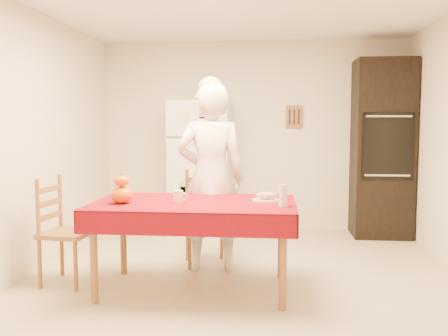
# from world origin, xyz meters

# --- Properties ---
(floor) EXTENTS (4.50, 4.50, 0.00)m
(floor) POSITION_xyz_m (0.00, 0.00, 0.00)
(floor) COLOR tan
(floor) RESTS_ON ground
(room_shell) EXTENTS (4.02, 4.52, 2.51)m
(room_shell) POSITION_xyz_m (0.00, 0.00, 1.62)
(room_shell) COLOR beige
(room_shell) RESTS_ON ground
(refrigerator) EXTENTS (0.75, 0.74, 1.70)m
(refrigerator) POSITION_xyz_m (-0.65, 1.88, 0.85)
(refrigerator) COLOR white
(refrigerator) RESTS_ON floor
(oven_cabinet) EXTENTS (0.70, 0.62, 2.20)m
(oven_cabinet) POSITION_xyz_m (1.63, 1.93, 1.10)
(oven_cabinet) COLOR black
(oven_cabinet) RESTS_ON floor
(dining_table) EXTENTS (1.70, 1.00, 0.76)m
(dining_table) POSITION_xyz_m (-0.38, -0.33, 0.69)
(dining_table) COLOR brown
(dining_table) RESTS_ON floor
(chair_far) EXTENTS (0.50, 0.49, 0.95)m
(chair_far) POSITION_xyz_m (-0.40, 0.51, 0.51)
(chair_far) COLOR brown
(chair_far) RESTS_ON floor
(chair_left) EXTENTS (0.45, 0.46, 0.95)m
(chair_left) POSITION_xyz_m (-1.59, -0.25, 0.51)
(chair_left) COLOR brown
(chair_left) RESTS_ON floor
(seated_woman) EXTENTS (0.69, 0.49, 1.80)m
(seated_woman) POSITION_xyz_m (-0.32, 0.26, 0.90)
(seated_woman) COLOR silver
(seated_woman) RESTS_ON floor
(coffee_mug) EXTENTS (0.08, 0.08, 0.10)m
(coffee_mug) POSITION_xyz_m (-0.51, -0.38, 0.81)
(coffee_mug) COLOR white
(coffee_mug) RESTS_ON dining_table
(pumpkin_lower) EXTENTS (0.19, 0.19, 0.14)m
(pumpkin_lower) POSITION_xyz_m (-0.97, -0.47, 0.83)
(pumpkin_lower) COLOR #E05005
(pumpkin_lower) RESTS_ON dining_table
(pumpkin_upper) EXTENTS (0.12, 0.12, 0.09)m
(pumpkin_upper) POSITION_xyz_m (-0.97, -0.47, 0.95)
(pumpkin_upper) COLOR #D04C04
(pumpkin_upper) RESTS_ON pumpkin_lower
(wine_glass) EXTENTS (0.07, 0.07, 0.18)m
(wine_glass) POSITION_xyz_m (0.36, -0.49, 0.85)
(wine_glass) COLOR silver
(wine_glass) RESTS_ON dining_table
(bread_plate) EXTENTS (0.24, 0.24, 0.02)m
(bread_plate) POSITION_xyz_m (0.22, -0.25, 0.77)
(bread_plate) COLOR white
(bread_plate) RESTS_ON dining_table
(bread_loaf) EXTENTS (0.18, 0.10, 0.06)m
(bread_loaf) POSITION_xyz_m (0.22, -0.25, 0.81)
(bread_loaf) COLOR tan
(bread_loaf) RESTS_ON bread_plate
(spice_jar_left) EXTENTS (0.05, 0.05, 0.10)m
(spice_jar_left) POSITION_xyz_m (-0.55, 1.93, 1.75)
(spice_jar_left) COLOR brown
(spice_jar_left) RESTS_ON refrigerator
(spice_jar_mid) EXTENTS (0.05, 0.05, 0.10)m
(spice_jar_mid) POSITION_xyz_m (-0.47, 1.93, 1.75)
(spice_jar_mid) COLOR brown
(spice_jar_mid) RESTS_ON refrigerator
(spice_jar_right) EXTENTS (0.05, 0.05, 0.10)m
(spice_jar_right) POSITION_xyz_m (-0.37, 1.93, 1.75)
(spice_jar_right) COLOR brown
(spice_jar_right) RESTS_ON refrigerator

